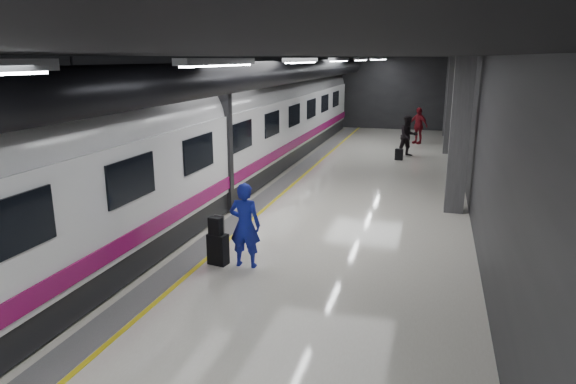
% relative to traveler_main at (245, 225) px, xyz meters
% --- Properties ---
extents(ground, '(40.00, 40.00, 0.00)m').
position_rel_traveler_main_xyz_m(ground, '(-0.05, 3.66, -0.94)').
color(ground, silver).
rests_on(ground, ground).
extents(platform_hall, '(10.02, 40.02, 4.51)m').
position_rel_traveler_main_xyz_m(platform_hall, '(-0.34, 4.62, 2.59)').
color(platform_hall, black).
rests_on(platform_hall, ground).
extents(train, '(3.05, 38.00, 4.05)m').
position_rel_traveler_main_xyz_m(train, '(-3.30, 3.66, 1.12)').
color(train, black).
rests_on(train, ground).
extents(traveler_main, '(0.71, 0.48, 1.89)m').
position_rel_traveler_main_xyz_m(traveler_main, '(0.00, 0.00, 0.00)').
color(traveler_main, '#1617AB').
rests_on(traveler_main, ground).
extents(suitcase_main, '(0.47, 0.34, 0.70)m').
position_rel_traveler_main_xyz_m(suitcase_main, '(-0.62, -0.07, -0.60)').
color(suitcase_main, black).
rests_on(suitcase_main, ground).
extents(shoulder_bag, '(0.32, 0.21, 0.39)m').
position_rel_traveler_main_xyz_m(shoulder_bag, '(-0.65, -0.11, -0.05)').
color(shoulder_bag, black).
rests_on(shoulder_bag, suitcase_main).
extents(traveler_far_a, '(1.16, 1.08, 1.89)m').
position_rel_traveler_main_xyz_m(traveler_far_a, '(2.61, 14.34, 0.00)').
color(traveler_far_a, black).
rests_on(traveler_far_a, ground).
extents(traveler_far_b, '(1.19, 1.02, 1.92)m').
position_rel_traveler_main_xyz_m(traveler_far_b, '(2.92, 18.17, 0.01)').
color(traveler_far_b, maroon).
rests_on(traveler_far_b, ground).
extents(suitcase_far, '(0.36, 0.26, 0.50)m').
position_rel_traveler_main_xyz_m(suitcase_far, '(2.32, 13.27, -0.69)').
color(suitcase_far, black).
rests_on(suitcase_far, ground).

